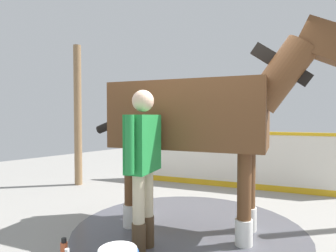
{
  "coord_description": "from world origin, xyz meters",
  "views": [
    {
      "loc": [
        -2.14,
        3.06,
        1.49
      ],
      "look_at": [
        0.12,
        0.44,
        1.37
      ],
      "focal_mm": 31.0,
      "sensor_mm": 36.0,
      "label": 1
    }
  ],
  "objects": [
    {
      "name": "ground_plane",
      "position": [
        0.0,
        0.0,
        -0.01
      ],
      "size": [
        16.0,
        16.0,
        0.02
      ],
      "primitive_type": "cube",
      "color": "gray"
    },
    {
      "name": "wet_patch",
      "position": [
        0.11,
        0.02,
        0.0
      ],
      "size": [
        3.01,
        3.01,
        0.0
      ],
      "primitive_type": "cylinder",
      "color": "#4C4C54",
      "rests_on": "ground"
    },
    {
      "name": "horse",
      "position": [
        -0.0,
        -0.02,
        1.46
      ],
      "size": [
        3.21,
        1.44,
        2.57
      ],
      "rotation": [
        0.0,
        0.0,
        -2.82
      ],
      "color": "brown",
      "rests_on": "ground"
    },
    {
      "name": "bottle_spray",
      "position": [
        0.55,
        1.56,
        0.11
      ],
      "size": [
        0.07,
        0.07,
        0.25
      ],
      "color": "#CC5933",
      "rests_on": "ground"
    },
    {
      "name": "handler",
      "position": [
        0.12,
        0.85,
        1.03
      ],
      "size": [
        0.38,
        0.66,
        1.77
      ],
      "rotation": [
        0.0,
        0.0,
        0.36
      ],
      "color": "#47331E",
      "rests_on": "ground"
    },
    {
      "name": "barrier_wall",
      "position": [
        0.88,
        -2.29,
        0.54
      ],
      "size": [
        4.24,
        1.48,
        1.17
      ],
      "color": "silver",
      "rests_on": "ground"
    },
    {
      "name": "roof_post_far",
      "position": [
        3.38,
        -0.39,
        1.49
      ],
      "size": [
        0.16,
        0.16,
        2.99
      ],
      "primitive_type": "cylinder",
      "color": "olive",
      "rests_on": "ground"
    }
  ]
}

